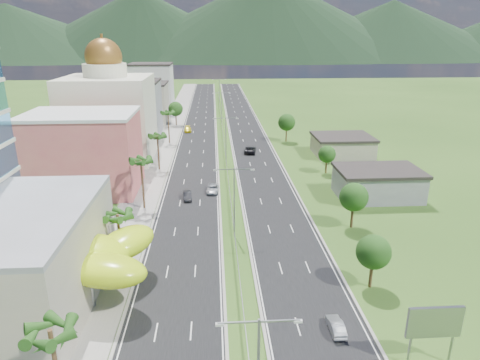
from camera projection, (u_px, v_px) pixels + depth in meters
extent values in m
plane|color=#2D5119|center=(238.00, 270.00, 56.58)|extent=(500.00, 500.00, 0.00)
cube|color=black|center=(200.00, 128.00, 141.07)|extent=(11.00, 260.00, 0.04)
cube|color=black|center=(245.00, 127.00, 141.96)|extent=(11.00, 260.00, 0.04)
cube|color=gray|center=(171.00, 128.00, 140.50)|extent=(7.00, 260.00, 0.12)
cube|color=gray|center=(224.00, 139.00, 124.33)|extent=(0.08, 216.00, 0.28)
cube|color=gray|center=(218.00, 93.00, 220.69)|extent=(0.10, 0.12, 0.70)
cube|color=gray|center=(238.00, 323.00, 29.39)|extent=(2.88, 0.12, 0.12)
cube|color=gray|center=(280.00, 321.00, 29.56)|extent=(2.88, 0.12, 0.12)
cube|color=silver|center=(220.00, 324.00, 29.34)|extent=(0.60, 0.25, 0.18)
cube|color=silver|center=(298.00, 321.00, 29.67)|extent=(0.60, 0.25, 0.18)
cylinder|color=gray|center=(234.00, 203.00, 64.23)|extent=(0.20, 0.20, 11.00)
cube|color=gray|center=(224.00, 169.00, 62.42)|extent=(2.88, 0.12, 0.12)
cube|color=gray|center=(244.00, 169.00, 62.59)|extent=(2.88, 0.12, 0.12)
cube|color=silver|center=(215.00, 170.00, 62.38)|extent=(0.60, 0.25, 0.18)
cube|color=silver|center=(253.00, 170.00, 62.70)|extent=(0.60, 0.25, 0.18)
cylinder|color=gray|center=(226.00, 140.00, 101.98)|extent=(0.20, 0.20, 11.00)
cube|color=gray|center=(220.00, 118.00, 100.18)|extent=(2.88, 0.12, 0.12)
cube|color=gray|center=(232.00, 118.00, 100.35)|extent=(2.88, 0.12, 0.12)
cube|color=silver|center=(214.00, 119.00, 100.13)|extent=(0.60, 0.25, 0.18)
cube|color=silver|center=(237.00, 118.00, 100.45)|extent=(0.60, 0.25, 0.18)
cylinder|color=gray|center=(222.00, 109.00, 144.46)|extent=(0.20, 0.20, 11.00)
cube|color=gray|center=(217.00, 93.00, 142.65)|extent=(2.88, 0.12, 0.12)
cube|color=gray|center=(226.00, 93.00, 142.82)|extent=(2.88, 0.12, 0.12)
cube|color=silver|center=(213.00, 93.00, 142.61)|extent=(0.60, 0.25, 0.18)
cube|color=silver|center=(230.00, 93.00, 142.93)|extent=(0.60, 0.25, 0.18)
cylinder|color=gray|center=(219.00, 92.00, 186.93)|extent=(0.20, 0.20, 11.00)
cube|color=gray|center=(216.00, 79.00, 185.12)|extent=(2.88, 0.12, 0.12)
cube|color=gray|center=(223.00, 79.00, 185.29)|extent=(2.88, 0.12, 0.12)
cube|color=silver|center=(213.00, 80.00, 185.08)|extent=(0.60, 0.25, 0.18)
cube|color=silver|center=(226.00, 79.00, 185.40)|extent=(0.60, 0.25, 0.18)
cylinder|color=gray|center=(45.00, 270.00, 52.62)|extent=(0.50, 0.50, 4.00)
cylinder|color=gray|center=(92.00, 291.00, 48.32)|extent=(0.50, 0.50, 4.00)
cylinder|color=gray|center=(46.00, 309.00, 45.25)|extent=(0.50, 0.50, 4.00)
cylinder|color=gray|center=(119.00, 268.00, 53.15)|extent=(0.50, 0.50, 4.00)
cube|color=#CF555C|center=(84.00, 154.00, 82.69)|extent=(20.00, 15.00, 15.00)
cube|color=beige|center=(110.00, 119.00, 103.58)|extent=(20.00, 20.00, 20.00)
cylinder|color=beige|center=(105.00, 70.00, 99.84)|extent=(10.00, 10.00, 3.00)
sphere|color=brown|center=(103.00, 57.00, 98.87)|extent=(8.40, 8.40, 8.40)
cube|color=gray|center=(133.00, 110.00, 127.89)|extent=(16.00, 15.00, 16.00)
cube|color=#A69D88|center=(144.00, 103.00, 149.14)|extent=(16.00, 15.00, 13.00)
cube|color=silver|center=(152.00, 88.00, 170.03)|extent=(16.00, 15.00, 18.00)
cylinder|color=gray|center=(409.00, 350.00, 39.96)|extent=(0.24, 0.24, 3.20)
cylinder|color=gray|center=(451.00, 348.00, 40.20)|extent=(0.24, 0.24, 3.20)
cube|color=#D85919|center=(435.00, 322.00, 39.10)|extent=(5.20, 0.35, 3.20)
cube|color=gray|center=(378.00, 184.00, 81.02)|extent=(15.00, 10.00, 5.00)
cube|color=#A69D88|center=(342.00, 146.00, 109.55)|extent=(14.00, 12.00, 4.40)
cylinder|color=#47301C|center=(120.00, 241.00, 56.33)|extent=(0.36, 0.36, 7.50)
cylinder|color=#47301C|center=(143.00, 185.00, 74.96)|extent=(0.36, 0.36, 9.00)
cylinder|color=#47301C|center=(158.00, 153.00, 96.83)|extent=(0.36, 0.36, 8.00)
cylinder|color=#47301C|center=(169.00, 128.00, 120.30)|extent=(0.36, 0.36, 8.80)
cylinder|color=#47301C|center=(176.00, 118.00, 144.53)|extent=(0.40, 0.40, 4.90)
sphere|color=#245019|center=(176.00, 109.00, 143.51)|extent=(4.90, 4.90, 4.90)
cylinder|color=#47301C|center=(371.00, 272.00, 52.13)|extent=(0.40, 0.40, 4.20)
sphere|color=#245019|center=(374.00, 252.00, 51.25)|extent=(4.20, 4.20, 4.20)
cylinder|color=#47301C|center=(352.00, 214.00, 68.29)|extent=(0.40, 0.40, 4.55)
sphere|color=#245019|center=(354.00, 197.00, 67.34)|extent=(4.55, 4.55, 4.55)
cylinder|color=#47301C|center=(326.00, 165.00, 95.01)|extent=(0.40, 0.40, 3.85)
sphere|color=#245019|center=(327.00, 154.00, 94.21)|extent=(3.85, 3.85, 3.85)
cylinder|color=#47301C|center=(286.00, 133.00, 122.92)|extent=(0.40, 0.40, 4.90)
sphere|color=#245019|center=(287.00, 122.00, 121.89)|extent=(4.90, 4.90, 4.90)
imported|color=black|center=(187.00, 196.00, 80.36)|extent=(1.94, 4.42, 1.41)
imported|color=#A9ACB1|center=(213.00, 189.00, 83.96)|extent=(2.51, 4.98, 1.35)
imported|color=yellow|center=(188.00, 129.00, 135.68)|extent=(2.52, 5.44, 1.54)
imported|color=#93969A|center=(336.00, 326.00, 44.66)|extent=(1.37, 3.90, 1.29)
imported|color=black|center=(250.00, 150.00, 111.68)|extent=(3.61, 6.27, 1.64)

